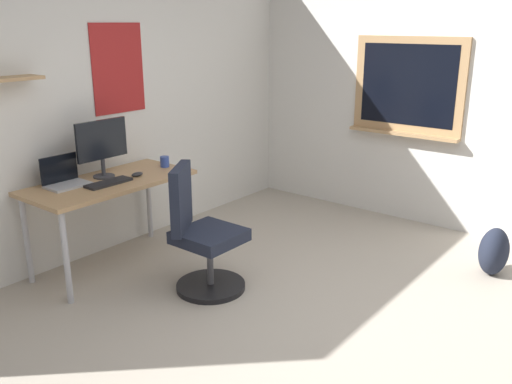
# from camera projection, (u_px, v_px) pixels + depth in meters

# --- Properties ---
(ground_plane) EXTENTS (5.20, 5.20, 0.00)m
(ground_plane) POSITION_uv_depth(u_px,v_px,m) (342.00, 345.00, 3.40)
(ground_plane) COLOR #ADA393
(ground_plane) RESTS_ON ground
(wall_back) EXTENTS (5.00, 0.30, 2.60)m
(wall_back) POSITION_uv_depth(u_px,v_px,m) (87.00, 101.00, 4.46)
(wall_back) COLOR silver
(wall_back) RESTS_ON ground
(wall_right) EXTENTS (0.22, 5.00, 2.60)m
(wall_right) POSITION_uv_depth(u_px,v_px,m) (485.00, 95.00, 4.85)
(wall_right) COLOR silver
(wall_right) RESTS_ON ground
(desk) EXTENTS (1.32, 0.64, 0.73)m
(desk) POSITION_uv_depth(u_px,v_px,m) (110.00, 190.00, 4.32)
(desk) COLOR tan
(desk) RESTS_ON ground
(office_chair) EXTENTS (0.56, 0.57, 0.95)m
(office_chair) POSITION_uv_depth(u_px,v_px,m) (201.00, 238.00, 4.00)
(office_chair) COLOR black
(office_chair) RESTS_ON ground
(laptop) EXTENTS (0.31, 0.21, 0.23)m
(laptop) POSITION_uv_depth(u_px,v_px,m) (64.00, 179.00, 4.14)
(laptop) COLOR #ADAFB5
(laptop) RESTS_ON desk
(monitor_primary) EXTENTS (0.46, 0.17, 0.46)m
(monitor_primary) POSITION_uv_depth(u_px,v_px,m) (102.00, 144.00, 4.30)
(monitor_primary) COLOR #38383D
(monitor_primary) RESTS_ON desk
(keyboard) EXTENTS (0.37, 0.13, 0.02)m
(keyboard) POSITION_uv_depth(u_px,v_px,m) (109.00, 183.00, 4.19)
(keyboard) COLOR black
(keyboard) RESTS_ON desk
(computer_mouse) EXTENTS (0.10, 0.06, 0.03)m
(computer_mouse) POSITION_uv_depth(u_px,v_px,m) (137.00, 174.00, 4.40)
(computer_mouse) COLOR #262628
(computer_mouse) RESTS_ON desk
(coffee_mug) EXTENTS (0.08, 0.08, 0.09)m
(coffee_mug) POSITION_uv_depth(u_px,v_px,m) (165.00, 162.00, 4.68)
(coffee_mug) COLOR #334CA5
(coffee_mug) RESTS_ON desk
(backpack) EXTENTS (0.32, 0.22, 0.38)m
(backpack) POSITION_uv_depth(u_px,v_px,m) (494.00, 251.00, 4.30)
(backpack) COLOR #1E2333
(backpack) RESTS_ON ground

